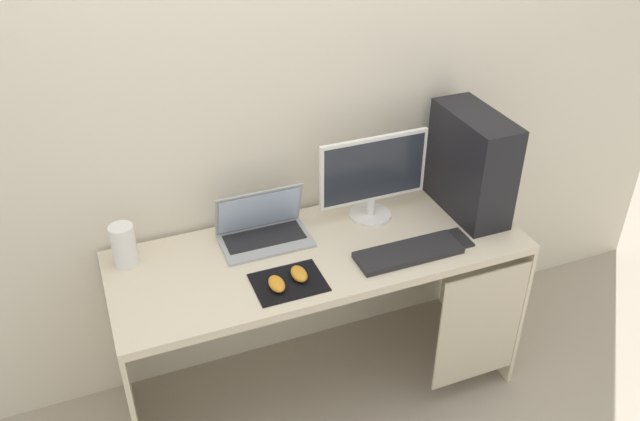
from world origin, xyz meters
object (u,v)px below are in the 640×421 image
at_px(mouse_left, 299,274).
at_px(cell_phone, 459,238).
at_px(mouse_right, 277,284).
at_px(pc_tower, 471,164).
at_px(speaker, 124,245).
at_px(laptop, 263,230).
at_px(keyboard, 408,253).
at_px(monitor, 373,176).

bearing_deg(mouse_left, cell_phone, -0.10).
distance_m(mouse_right, cell_phone, 0.78).
bearing_deg(pc_tower, speaker, 174.30).
bearing_deg(mouse_right, laptop, 80.90).
distance_m(pc_tower, speaker, 1.42).
relative_size(pc_tower, mouse_right, 4.62).
bearing_deg(laptop, keyboard, -32.85).
distance_m(laptop, cell_phone, 0.78).
relative_size(laptop, mouse_left, 3.70).
relative_size(speaker, cell_phone, 1.31).
height_order(keyboard, mouse_right, mouse_right).
xyz_separation_m(pc_tower, laptop, (-0.87, 0.11, -0.18)).
bearing_deg(speaker, laptop, -3.51).
bearing_deg(keyboard, pc_tower, 28.33).
xyz_separation_m(monitor, speaker, (-1.00, 0.05, -0.11)).
bearing_deg(cell_phone, speaker, 165.37).
relative_size(pc_tower, monitor, 0.95).
bearing_deg(pc_tower, mouse_right, -167.05).
xyz_separation_m(laptop, cell_phone, (0.73, -0.30, -0.04)).
distance_m(speaker, keyboard, 1.08).
xyz_separation_m(pc_tower, monitor, (-0.40, 0.09, -0.02)).
bearing_deg(monitor, cell_phone, -47.59).
xyz_separation_m(speaker, cell_phone, (1.26, -0.33, -0.08)).
relative_size(laptop, keyboard, 0.85).
xyz_separation_m(monitor, laptop, (-0.47, 0.02, -0.15)).
relative_size(monitor, laptop, 1.31).
bearing_deg(keyboard, monitor, 93.44).
distance_m(pc_tower, keyboard, 0.48).
relative_size(keyboard, mouse_right, 4.38).
xyz_separation_m(keyboard, mouse_right, (-0.54, -0.01, 0.01)).
distance_m(keyboard, cell_phone, 0.24).
height_order(pc_tower, mouse_right, pc_tower).
height_order(monitor, mouse_right, monitor).
height_order(keyboard, cell_phone, keyboard).
height_order(monitor, mouse_left, monitor).
bearing_deg(pc_tower, cell_phone, -127.82).
bearing_deg(cell_phone, monitor, 132.41).
height_order(mouse_left, cell_phone, mouse_left).
xyz_separation_m(laptop, keyboard, (0.49, -0.31, -0.03)).
height_order(mouse_right, cell_phone, mouse_right).
bearing_deg(monitor, pc_tower, -12.89).
bearing_deg(laptop, speaker, 176.49).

